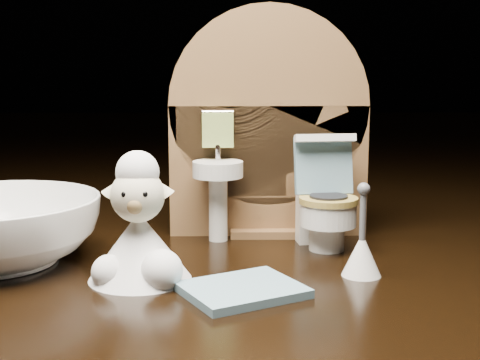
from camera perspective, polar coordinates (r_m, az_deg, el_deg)
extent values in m
cube|color=black|center=(0.41, 2.84, -13.66)|extent=(2.50, 2.50, 0.10)
cube|color=brown|center=(0.44, 2.41, 0.84)|extent=(0.13, 0.02, 0.09)
cylinder|color=brown|center=(0.44, 2.45, 6.39)|extent=(0.13, 0.02, 0.13)
cube|color=brown|center=(0.45, 2.37, -4.24)|extent=(0.05, 0.04, 0.01)
cylinder|color=white|center=(0.43, -1.88, -2.31)|extent=(0.01, 0.01, 0.04)
cylinder|color=white|center=(0.42, -1.91, 0.93)|extent=(0.03, 0.03, 0.01)
cylinder|color=silver|center=(0.43, -1.89, 2.43)|extent=(0.00, 0.00, 0.01)
cube|color=#91A74E|center=(0.43, -1.90, 4.29)|extent=(0.02, 0.01, 0.02)
cube|color=brown|center=(0.44, 7.22, 1.81)|extent=(0.02, 0.01, 0.02)
cylinder|color=#C8B595|center=(0.43, 7.32, 0.91)|extent=(0.02, 0.02, 0.02)
cylinder|color=white|center=(0.41, 7.40, -4.85)|extent=(0.02, 0.02, 0.02)
cylinder|color=white|center=(0.41, 7.54, -2.89)|extent=(0.03, 0.03, 0.01)
cylinder|color=olive|center=(0.41, 7.56, -1.72)|extent=(0.04, 0.04, 0.00)
cube|color=white|center=(0.43, 6.81, -2.51)|extent=(0.03, 0.02, 0.04)
cube|color=slate|center=(0.42, 7.11, 1.26)|extent=(0.04, 0.02, 0.04)
cube|color=white|center=(0.41, 7.28, 3.58)|extent=(0.04, 0.01, 0.01)
cylinder|color=#9AA12A|center=(0.43, 7.93, 1.05)|extent=(0.01, 0.01, 0.01)
cube|color=slate|center=(0.33, 0.19, -9.35)|extent=(0.07, 0.07, 0.00)
cone|color=white|center=(0.37, 10.35, -6.27)|extent=(0.02, 0.02, 0.02)
cylinder|color=#59595B|center=(0.36, 10.45, -3.01)|extent=(0.00, 0.00, 0.03)
sphere|color=#59595B|center=(0.36, 10.52, -0.76)|extent=(0.01, 0.01, 0.01)
cone|color=white|center=(0.36, -8.58, -5.56)|extent=(0.05, 0.05, 0.04)
sphere|color=white|center=(0.34, -6.72, -7.67)|extent=(0.02, 0.02, 0.02)
sphere|color=white|center=(0.35, -11.13, -7.72)|extent=(0.02, 0.02, 0.02)
sphere|color=#EFE4BF|center=(0.35, -8.73, -1.31)|extent=(0.03, 0.03, 0.03)
sphere|color=#A8854E|center=(0.34, -8.93, -2.09)|extent=(0.01, 0.01, 0.01)
sphere|color=white|center=(0.35, -8.74, 0.65)|extent=(0.02, 0.02, 0.02)
cone|color=#EFE4BF|center=(0.35, -10.76, -0.68)|extent=(0.01, 0.01, 0.01)
cone|color=#EFE4BF|center=(0.35, -6.63, -0.67)|extent=(0.01, 0.01, 0.01)
sphere|color=black|center=(0.34, -9.82, -1.23)|extent=(0.00, 0.00, 0.00)
sphere|color=black|center=(0.34, -8.14, -1.23)|extent=(0.00, 0.00, 0.00)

